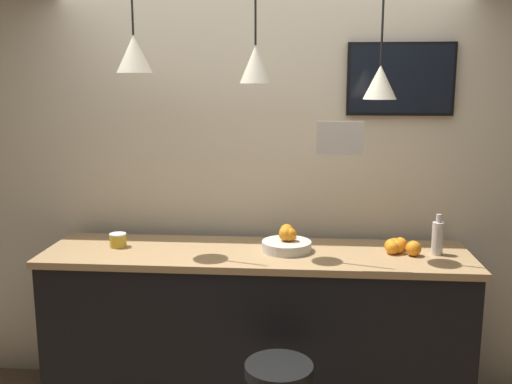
# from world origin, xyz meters

# --- Properties ---
(back_wall) EXTENTS (8.00, 0.06, 2.90)m
(back_wall) POSITION_xyz_m (0.00, 1.00, 1.45)
(back_wall) COLOR beige
(back_wall) RESTS_ON ground_plane
(service_counter) EXTENTS (2.46, 0.62, 1.02)m
(service_counter) POSITION_xyz_m (0.00, 0.58, 0.51)
(service_counter) COLOR black
(service_counter) RESTS_ON ground_plane
(fruit_bowl) EXTENTS (0.29, 0.29, 0.14)m
(fruit_bowl) POSITION_xyz_m (0.18, 0.61, 1.07)
(fruit_bowl) COLOR beige
(fruit_bowl) RESTS_ON service_counter
(orange_pile) EXTENTS (0.20, 0.19, 0.09)m
(orange_pile) POSITION_xyz_m (0.82, 0.61, 1.06)
(orange_pile) COLOR orange
(orange_pile) RESTS_ON service_counter
(juice_bottle) EXTENTS (0.07, 0.07, 0.23)m
(juice_bottle) POSITION_xyz_m (1.03, 0.60, 1.12)
(juice_bottle) COLOR silver
(juice_bottle) RESTS_ON service_counter
(spread_jar) EXTENTS (0.10, 0.10, 0.08)m
(spread_jar) POSITION_xyz_m (-0.83, 0.60, 1.06)
(spread_jar) COLOR gold
(spread_jar) RESTS_ON service_counter
(pendant_lamp_left) EXTENTS (0.20, 0.20, 0.77)m
(pendant_lamp_left) POSITION_xyz_m (-0.67, 0.54, 2.14)
(pendant_lamp_left) COLOR black
(pendant_lamp_middle) EXTENTS (0.17, 0.17, 0.82)m
(pendant_lamp_middle) POSITION_xyz_m (0.00, 0.54, 2.08)
(pendant_lamp_middle) COLOR black
(pendant_lamp_right) EXTENTS (0.18, 0.18, 0.91)m
(pendant_lamp_right) POSITION_xyz_m (0.67, 0.54, 1.99)
(pendant_lamp_right) COLOR black
(mounted_tv) EXTENTS (0.64, 0.04, 0.43)m
(mounted_tv) POSITION_xyz_m (0.84, 0.94, 2.00)
(mounted_tv) COLOR black
(hanging_menu_board) EXTENTS (0.24, 0.01, 0.17)m
(hanging_menu_board) POSITION_xyz_m (0.45, 0.35, 1.71)
(hanging_menu_board) COLOR white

